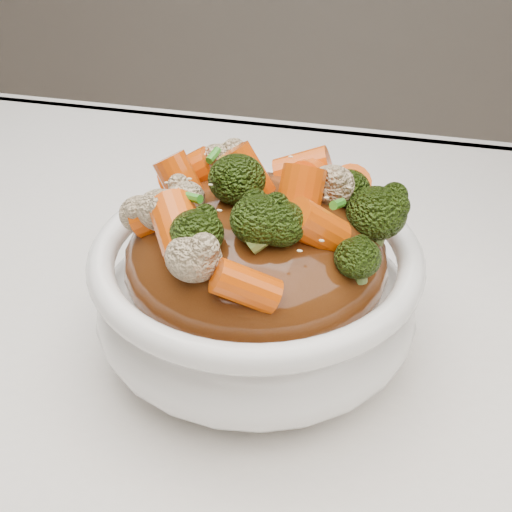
% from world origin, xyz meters
% --- Properties ---
extents(tablecloth, '(1.20, 0.80, 0.04)m').
position_xyz_m(tablecloth, '(0.00, 0.00, 0.73)').
color(tablecloth, white).
rests_on(tablecloth, dining_table).
extents(bowl, '(0.24, 0.24, 0.08)m').
position_xyz_m(bowl, '(-0.04, 0.04, 0.79)').
color(bowl, white).
rests_on(bowl, tablecloth).
extents(sauce_base, '(0.19, 0.19, 0.09)m').
position_xyz_m(sauce_base, '(-0.04, 0.04, 0.82)').
color(sauce_base, '#4F250D').
rests_on(sauce_base, bowl).
extents(carrots, '(0.19, 0.19, 0.05)m').
position_xyz_m(carrots, '(-0.04, 0.04, 0.88)').
color(carrots, '#D54D06').
rests_on(carrots, sauce_base).
extents(broccoli, '(0.19, 0.19, 0.04)m').
position_xyz_m(broccoli, '(-0.04, 0.04, 0.88)').
color(broccoli, black).
rests_on(broccoli, sauce_base).
extents(cauliflower, '(0.19, 0.19, 0.03)m').
position_xyz_m(cauliflower, '(-0.04, 0.04, 0.87)').
color(cauliflower, '#CCB48B').
rests_on(cauliflower, sauce_base).
extents(scallions, '(0.14, 0.14, 0.02)m').
position_xyz_m(scallions, '(-0.04, 0.04, 0.88)').
color(scallions, '#2E801D').
rests_on(scallions, sauce_base).
extents(sesame_seeds, '(0.17, 0.17, 0.01)m').
position_xyz_m(sesame_seeds, '(-0.04, 0.04, 0.88)').
color(sesame_seeds, beige).
rests_on(sesame_seeds, sauce_base).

